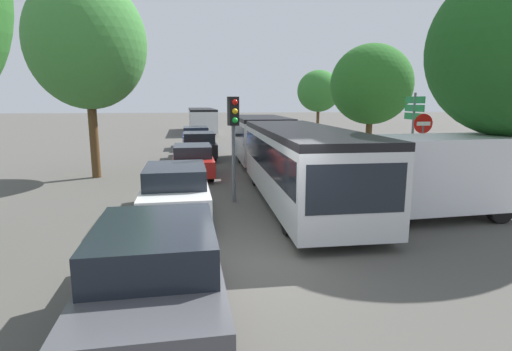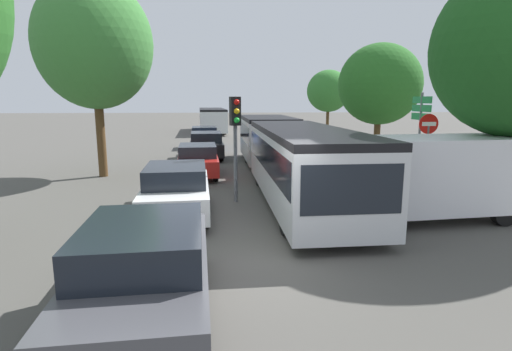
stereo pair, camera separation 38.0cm
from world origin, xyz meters
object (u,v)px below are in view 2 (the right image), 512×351
at_px(queued_car_graphite, 145,270).
at_px(queued_car_red, 198,160).
at_px(white_van, 439,176).
at_px(traffic_light, 235,126).
at_px(queued_car_blue, 204,137).
at_px(tree_left_mid, 94,44).
at_px(tree_right_far, 328,91).
at_px(direction_sign_post, 421,118).
at_px(queued_car_white, 177,190).
at_px(tree_right_mid, 379,86).
at_px(articulated_bus, 284,148).
at_px(no_entry_sign, 427,141).
at_px(city_bus_rear, 212,118).
at_px(queued_car_black, 206,145).

xyz_separation_m(queued_car_graphite, queued_car_red, (0.06, 11.67, -0.07)).
bearing_deg(white_van, traffic_light, -28.34).
height_order(queued_car_blue, tree_left_mid, tree_left_mid).
bearing_deg(tree_right_far, direction_sign_post, -91.68).
bearing_deg(direction_sign_post, queued_car_graphite, 44.45).
distance_m(queued_car_red, traffic_light, 5.24).
bearing_deg(queued_car_white, tree_right_mid, -46.66).
height_order(articulated_bus, tree_right_far, tree_right_far).
xyz_separation_m(no_entry_sign, tree_right_mid, (1.45, 8.44, 2.16)).
height_order(city_bus_rear, tree_right_far, tree_right_far).
relative_size(white_van, tree_right_mid, 0.81).
bearing_deg(white_van, articulated_bus, -62.68).
bearing_deg(articulated_bus, queued_car_white, -41.19).
bearing_deg(city_bus_rear, articulated_bus, -175.68).
bearing_deg(traffic_light, queued_car_black, 170.33).
height_order(queued_car_black, queued_car_blue, queued_car_black).
distance_m(queued_car_white, tree_left_mid, 8.88).
height_order(traffic_light, tree_left_mid, tree_left_mid).
bearing_deg(city_bus_rear, queued_car_blue, 175.88).
xyz_separation_m(queued_car_graphite, queued_car_blue, (-0.16, 22.32, -0.03)).
bearing_deg(tree_right_far, traffic_light, -112.21).
bearing_deg(queued_car_blue, queued_car_red, 177.72).
distance_m(queued_car_white, queued_car_black, 11.65).
distance_m(articulated_bus, tree_right_mid, 9.10).
distance_m(direction_sign_post, tree_left_mid, 13.88).
bearing_deg(articulated_bus, tree_right_mid, 133.14).
height_order(tree_right_mid, tree_right_far, tree_right_mid).
height_order(queued_car_blue, white_van, white_van).
bearing_deg(city_bus_rear, tree_right_far, -136.35).
bearing_deg(tree_right_mid, traffic_light, -131.80).
height_order(queued_car_graphite, direction_sign_post, direction_sign_post).
height_order(queued_car_graphite, tree_right_far, tree_right_far).
xyz_separation_m(queued_car_red, direction_sign_post, (9.32, -1.31, 1.86)).
relative_size(articulated_bus, queued_car_blue, 3.79).
xyz_separation_m(queued_car_red, tree_left_mid, (-4.14, 0.25, 4.86)).
distance_m(traffic_light, tree_left_mid, 8.12).
xyz_separation_m(queued_car_graphite, queued_car_white, (-0.17, 5.57, -0.02)).
relative_size(traffic_light, direction_sign_post, 0.94).
height_order(city_bus_rear, queued_car_red, city_bus_rear).
bearing_deg(tree_left_mid, traffic_light, -41.05).
relative_size(queued_car_blue, tree_right_mid, 0.68).
bearing_deg(tree_left_mid, queued_car_graphite, -71.09).
relative_size(articulated_bus, queued_car_graphite, 3.67).
relative_size(city_bus_rear, direction_sign_post, 3.17).
height_order(direction_sign_post, tree_right_mid, tree_right_mid).
bearing_deg(tree_left_mid, no_entry_sign, -18.35).
height_order(queued_car_graphite, tree_left_mid, tree_left_mid).
height_order(queued_car_blue, tree_right_mid, tree_right_mid).
relative_size(queued_car_graphite, queued_car_white, 1.03).
bearing_deg(queued_car_blue, city_bus_rear, -4.04).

